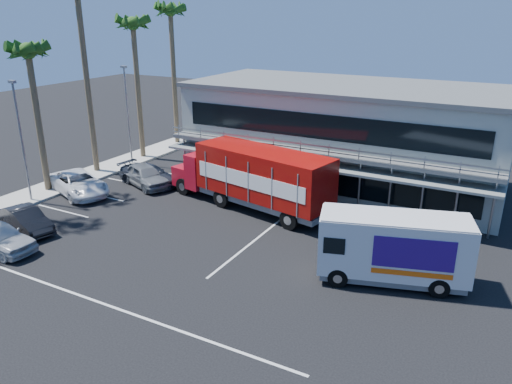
% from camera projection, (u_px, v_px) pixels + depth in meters
% --- Properties ---
extents(ground, '(120.00, 120.00, 0.00)m').
position_uv_depth(ground, '(196.00, 253.00, 26.57)').
color(ground, black).
rests_on(ground, ground).
extents(building, '(22.40, 12.00, 7.30)m').
position_uv_depth(building, '(346.00, 135.00, 36.32)').
color(building, '#9A9E91').
rests_on(building, ground).
extents(curb_strip, '(3.00, 32.00, 0.16)m').
position_uv_depth(curb_strip, '(80.00, 178.00, 38.21)').
color(curb_strip, '#A5A399').
rests_on(curb_strip, ground).
extents(palm_c, '(2.80, 2.80, 10.75)m').
position_uv_depth(palm_c, '(29.00, 59.00, 32.57)').
color(palm_c, brown).
rests_on(palm_c, ground).
extents(palm_d, '(2.80, 2.80, 14.75)m').
position_uv_depth(palm_d, '(78.00, 1.00, 35.61)').
color(palm_d, brown).
rests_on(palm_d, ground).
extents(palm_e, '(2.80, 2.80, 12.25)m').
position_uv_depth(palm_e, '(133.00, 32.00, 40.28)').
color(palm_e, brown).
rests_on(palm_e, ground).
extents(palm_f, '(2.80, 2.80, 13.25)m').
position_uv_depth(palm_f, '(171.00, 19.00, 44.70)').
color(palm_f, brown).
rests_on(palm_f, ground).
extents(light_pole_near, '(0.50, 0.25, 8.09)m').
position_uv_depth(light_pole_near, '(21.00, 137.00, 32.21)').
color(light_pole_near, gray).
rests_on(light_pole_near, ground).
extents(light_pole_far, '(0.50, 0.25, 8.09)m').
position_uv_depth(light_pole_far, '(128.00, 111.00, 40.48)').
color(light_pole_far, gray).
rests_on(light_pole_far, ground).
extents(red_truck, '(12.26, 5.11, 4.02)m').
position_uv_depth(red_truck, '(253.00, 176.00, 31.92)').
color(red_truck, '#A50D1C').
rests_on(red_truck, ground).
extents(white_van, '(7.22, 4.21, 3.34)m').
position_uv_depth(white_van, '(393.00, 248.00, 23.22)').
color(white_van, silver).
rests_on(white_van, ground).
extents(parked_car_b, '(4.49, 2.46, 1.40)m').
position_uv_depth(parked_car_b, '(26.00, 220.00, 29.00)').
color(parked_car_b, black).
rests_on(parked_car_b, ground).
extents(parked_car_c, '(6.23, 4.47, 1.58)m').
position_uv_depth(parked_car_c, '(79.00, 183.00, 34.91)').
color(parked_car_c, white).
rests_on(parked_car_c, ground).
extents(parked_car_d, '(5.20, 2.58, 1.45)m').
position_uv_depth(parked_car_d, '(149.00, 175.00, 36.85)').
color(parked_car_d, '#272B34').
rests_on(parked_car_d, ground).
extents(parked_car_e, '(5.15, 3.60, 1.63)m').
position_uv_depth(parked_car_e, '(145.00, 175.00, 36.49)').
color(parked_car_e, slate).
rests_on(parked_car_e, ground).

